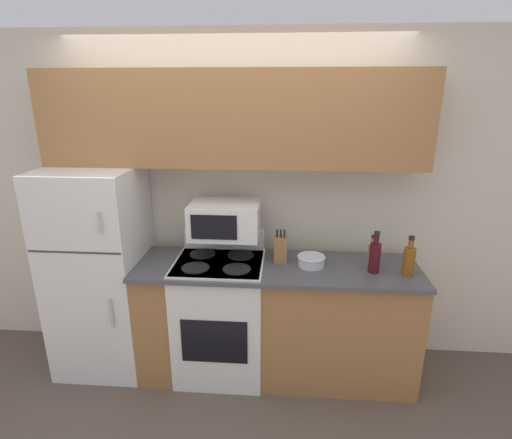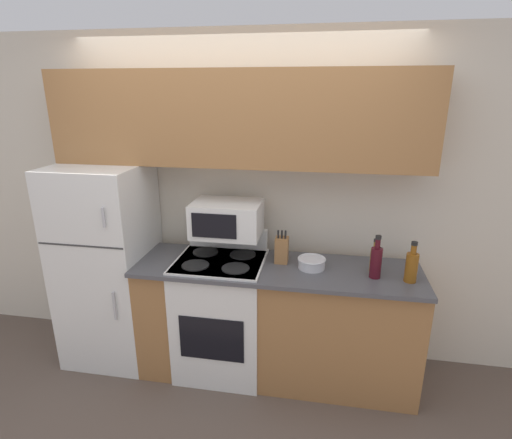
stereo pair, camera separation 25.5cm
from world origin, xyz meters
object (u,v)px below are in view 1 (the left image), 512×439
at_px(stove, 221,315).
at_px(microwave, 225,220).
at_px(refrigerator, 100,271).
at_px(bowl, 311,261).
at_px(bottle_wine_red, 375,256).
at_px(bottle_vinegar, 372,254).
at_px(bottle_whiskey, 409,260).
at_px(knife_block, 281,249).

bearing_deg(stove, microwave, 70.13).
height_order(refrigerator, bowl, refrigerator).
distance_m(stove, bowl, 0.82).
height_order(stove, microwave, microwave).
relative_size(stove, bottle_wine_red, 3.64).
relative_size(bottle_vinegar, bottle_whiskey, 0.86).
distance_m(refrigerator, microwave, 1.06).
distance_m(microwave, bowl, 0.69).
bearing_deg(knife_block, bottle_whiskey, -10.63).
height_order(refrigerator, bottle_whiskey, refrigerator).
bearing_deg(microwave, bottle_wine_red, -8.51).
bearing_deg(bottle_vinegar, bottle_wine_red, -89.33).
bearing_deg(refrigerator, bottle_vinegar, -0.42).
xyz_separation_m(refrigerator, bowl, (1.60, -0.04, 0.16)).
height_order(stove, bottle_vinegar, bottle_vinegar).
distance_m(knife_block, bottle_whiskey, 0.89).
bearing_deg(bottle_wine_red, refrigerator, 176.93).
xyz_separation_m(refrigerator, bottle_whiskey, (2.25, -0.13, 0.23)).
height_order(knife_block, bottle_vinegar, knife_block).
bearing_deg(microwave, stove, -109.87).
bearing_deg(bottle_wine_red, bowl, 170.25).
height_order(knife_block, bottle_wine_red, bottle_wine_red).
bearing_deg(bottle_whiskey, microwave, 171.98).
xyz_separation_m(microwave, bottle_whiskey, (1.28, -0.18, -0.20)).
relative_size(stove, knife_block, 4.38).
bearing_deg(bottle_whiskey, stove, 176.36).
height_order(microwave, bowl, microwave).
xyz_separation_m(bottle_wine_red, bottle_whiskey, (0.22, -0.02, -0.01)).
bearing_deg(stove, bowl, 1.01).
distance_m(bowl, bottle_vinegar, 0.43).
distance_m(bottle_vinegar, bottle_wine_red, 0.10).
xyz_separation_m(refrigerator, stove, (0.93, -0.05, -0.32)).
xyz_separation_m(knife_block, bottle_wine_red, (0.65, -0.14, 0.02)).
bearing_deg(knife_block, bottle_vinegar, -4.19).
xyz_separation_m(bottle_vinegar, bottle_wine_red, (0.00, -0.09, 0.02)).
height_order(microwave, knife_block, microwave).
bearing_deg(bottle_wine_red, bottle_vinegar, 90.67).
xyz_separation_m(knife_block, bottle_whiskey, (0.87, -0.16, 0.01)).
distance_m(stove, microwave, 0.75).
bearing_deg(knife_block, bottle_wine_red, -12.30).
relative_size(refrigerator, bottle_wine_red, 5.33).
relative_size(microwave, bottle_whiskey, 1.79).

